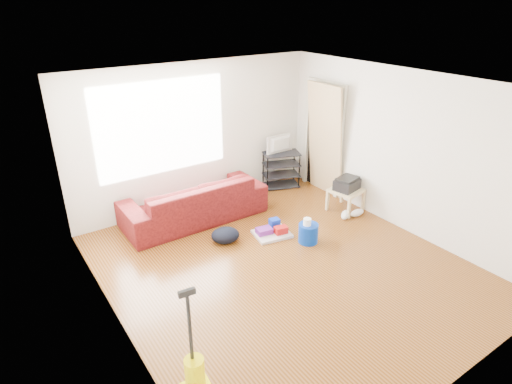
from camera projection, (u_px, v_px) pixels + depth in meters
room at (283, 179)px, 5.60m from camera, size 4.51×5.01×2.51m
sofa at (195, 219)px, 7.24m from camera, size 2.38×0.93×0.69m
tv_stand at (281, 169)px, 8.33m from camera, size 0.79×0.62×0.70m
tv at (282, 144)px, 8.12m from camera, size 0.60×0.08×0.34m
side_table at (346, 193)px, 7.40m from camera, size 0.57×0.57×0.40m
printer at (347, 184)px, 7.33m from camera, size 0.48×0.40×0.22m
bucket at (308, 242)px, 6.57m from camera, size 0.36×0.36×0.30m
toilet_paper at (307, 231)px, 6.47m from camera, size 0.12×0.12×0.11m
cleaning_tray at (272, 231)px, 6.75m from camera, size 0.62×0.53×0.20m
backpack at (226, 242)px, 6.56m from camera, size 0.53×0.48×0.24m
sneakers at (351, 214)px, 7.28m from camera, size 0.52×0.27×0.12m
vacuum at (197, 383)px, 3.90m from camera, size 0.29×0.32×1.24m
door_panel at (321, 192)px, 8.23m from camera, size 0.26×0.83×2.07m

